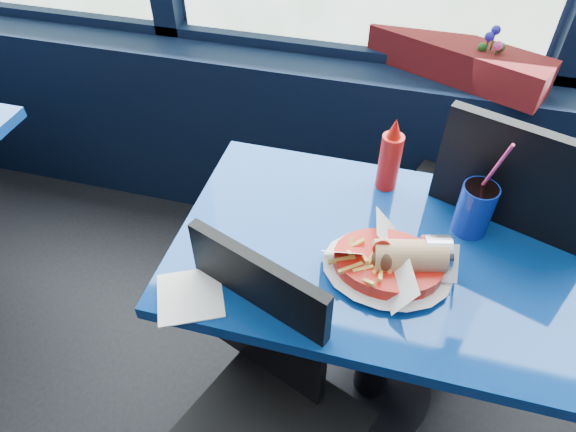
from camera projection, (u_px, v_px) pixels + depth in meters
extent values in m
cube|color=black|center=(341.00, 148.00, 2.26)|extent=(5.00, 0.26, 0.80)
cube|color=black|center=(352.00, 53.00, 2.03)|extent=(4.80, 0.08, 0.06)
cylinder|color=black|center=(369.00, 384.00, 1.88)|extent=(0.44, 0.44, 0.03)
cylinder|color=black|center=(381.00, 336.00, 1.65)|extent=(0.12, 0.12, 0.68)
cube|color=navy|center=(399.00, 257.00, 1.38)|extent=(1.20, 0.70, 0.04)
cube|color=black|center=(260.00, 316.00, 1.29)|extent=(0.38, 0.17, 0.45)
cylinder|color=black|center=(261.00, 387.00, 1.67)|extent=(0.02, 0.02, 0.42)
cube|color=black|center=(460.00, 224.00, 1.77)|extent=(0.61, 0.61, 0.05)
cube|color=black|center=(511.00, 211.00, 1.41)|extent=(0.44, 0.19, 0.52)
cylinder|color=black|center=(514.00, 263.00, 2.00)|extent=(0.03, 0.03, 0.49)
cylinder|color=black|center=(477.00, 338.00, 1.76)|extent=(0.03, 0.03, 0.49)
cylinder|color=black|center=(416.00, 220.00, 2.16)|extent=(0.03, 0.03, 0.49)
cylinder|color=black|center=(370.00, 284.00, 1.92)|extent=(0.03, 0.03, 0.49)
cube|color=maroon|center=(457.00, 59.00, 1.88)|extent=(0.67, 0.41, 0.13)
imported|color=silver|center=(484.00, 73.00, 1.83)|extent=(0.13, 0.13, 0.11)
cylinder|color=#1E5919|center=(482.00, 64.00, 1.81)|extent=(0.01, 0.01, 0.17)
sphere|color=#251DAA|center=(489.00, 37.00, 1.74)|extent=(0.03, 0.03, 0.03)
cylinder|color=#1E5919|center=(491.00, 70.00, 1.81)|extent=(0.01, 0.01, 0.15)
sphere|color=#EC4599|center=(498.00, 46.00, 1.74)|extent=(0.03, 0.03, 0.03)
cylinder|color=#1E5919|center=(487.00, 60.00, 1.81)|extent=(0.01, 0.01, 0.19)
sphere|color=#251DAA|center=(496.00, 30.00, 1.74)|extent=(0.03, 0.03, 0.03)
cylinder|color=#1E5919|center=(476.00, 68.00, 1.84)|extent=(0.01, 0.01, 0.13)
sphere|color=#1E5919|center=(482.00, 47.00, 1.78)|extent=(0.03, 0.03, 0.03)
cylinder|color=#1E5919|center=(494.00, 69.00, 1.82)|extent=(0.01, 0.01, 0.14)
sphere|color=#1E5919|center=(501.00, 47.00, 1.76)|extent=(0.03, 0.03, 0.03)
cylinder|color=red|center=(387.00, 265.00, 1.30)|extent=(0.32, 0.32, 0.05)
cylinder|color=white|center=(387.00, 268.00, 1.31)|extent=(0.31, 0.31, 0.00)
cylinder|color=white|center=(436.00, 253.00, 1.28)|extent=(0.08, 0.10, 0.09)
sphere|color=brown|center=(384.00, 259.00, 1.26)|extent=(0.06, 0.06, 0.06)
cylinder|color=red|center=(382.00, 249.00, 1.25)|extent=(0.06, 0.06, 0.01)
cylinder|color=red|center=(389.00, 162.00, 1.49)|extent=(0.06, 0.06, 0.18)
cone|color=red|center=(395.00, 128.00, 1.41)|extent=(0.04, 0.04, 0.06)
cylinder|color=navy|center=(475.00, 209.00, 1.37)|extent=(0.10, 0.10, 0.15)
cylinder|color=black|center=(482.00, 189.00, 1.32)|extent=(0.09, 0.09, 0.01)
cylinder|color=#F9346F|center=(494.00, 170.00, 1.27)|extent=(0.04, 0.07, 0.21)
cube|color=white|center=(190.00, 296.00, 1.26)|extent=(0.21, 0.21, 0.00)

